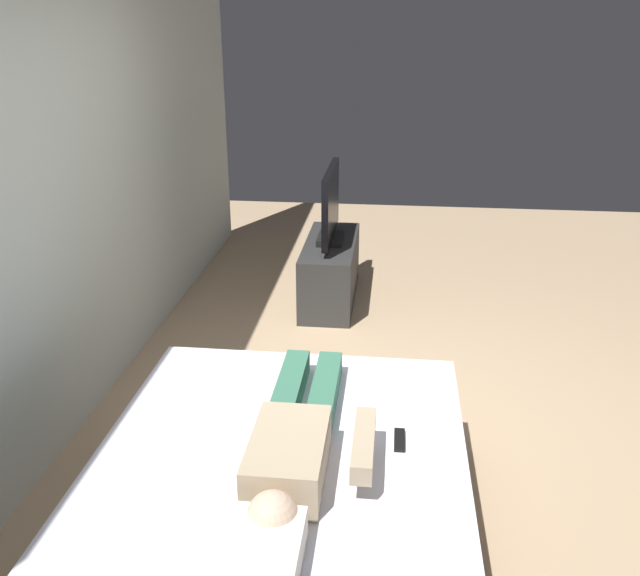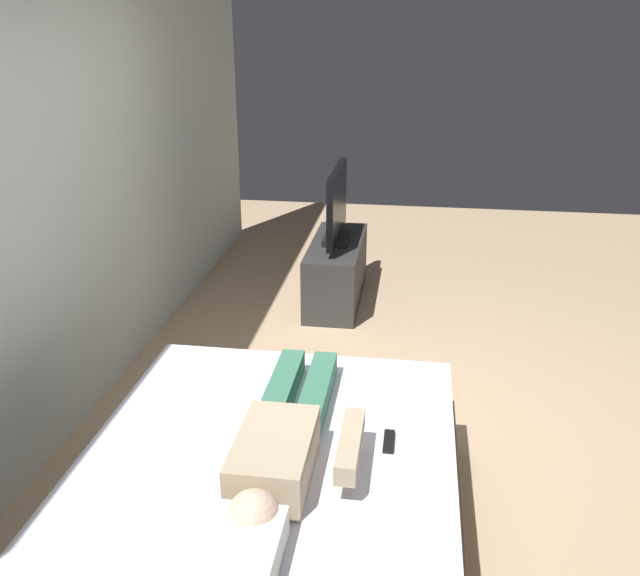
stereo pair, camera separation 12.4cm
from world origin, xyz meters
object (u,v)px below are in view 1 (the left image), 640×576
Objects in this scene: bed at (280,516)px; remote at (400,440)px; pillow at (243,570)px; tv_stand at (330,271)px; tv at (331,207)px; person at (297,440)px.

remote reaches higher than bed.
remote is (0.82, -0.48, -0.05)m from pillow.
bed is 0.58m from remote.
pillow reaches higher than tv_stand.
pillow reaches higher than remote.
bed is 2.18× the size of tv.
tv is (2.90, 0.15, 0.16)m from person.
person reaches higher than remote.
person is at bearing -176.98° from tv.
remote is 0.17× the size of tv.
bed is at bearing -178.41° from tv.
tv is (3.57, 0.08, 0.18)m from pillow.
person is at bearing 110.47° from remote.
remote is 2.82m from tv.
remote is (0.15, -0.40, -0.07)m from person.
pillow is at bearing -178.69° from tv_stand.
bed is 0.72m from pillow.
person is 0.44m from remote.
tv is at bearing 1.31° from pillow.
tv_stand is at bearing 1.31° from pillow.
tv_stand is 1.25× the size of tv.
pillow is 0.38× the size of person.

